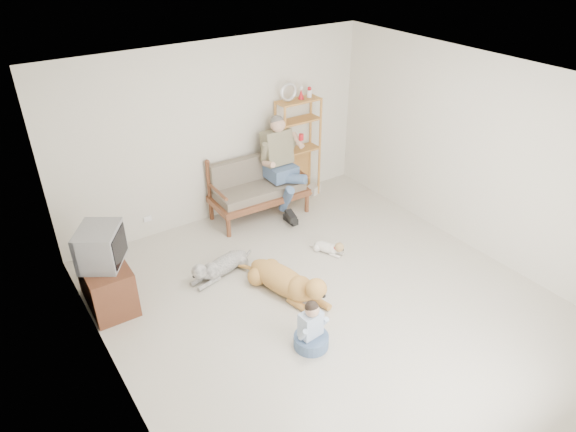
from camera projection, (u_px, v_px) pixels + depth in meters
floor at (329, 304)px, 6.32m from camera, size 5.50×5.50×0.00m
ceiling at (341, 88)px, 4.95m from camera, size 5.50×5.50×0.00m
wall_back at (218, 133)px, 7.60m from camera, size 5.00×0.00×5.00m
wall_front at (574, 367)px, 3.68m from camera, size 5.00×0.00×5.00m
wall_left at (108, 290)px, 4.43m from camera, size 0.00×5.50×5.50m
wall_right at (481, 158)px, 6.85m from camera, size 0.00×5.50×5.50m
loveseat at (257, 186)px, 8.01m from camera, size 1.52×0.75×0.95m
man at (284, 173)px, 7.90m from camera, size 0.59×0.85×1.37m
etagere at (298, 149)px, 8.34m from camera, size 0.75×0.33×1.98m
book_stack at (314, 189)px, 8.83m from camera, size 0.26×0.23×0.14m
tv_stand at (106, 283)px, 6.20m from camera, size 0.52×0.91×0.60m
crt_tv at (101, 246)px, 5.94m from camera, size 0.68×0.71×0.46m
wall_outlet at (148, 219)px, 7.52m from camera, size 0.12×0.02×0.08m
golden_retriever at (288, 282)px, 6.40m from camera, size 0.59×1.48×0.46m
shaggy_dog at (219, 267)px, 6.78m from camera, size 1.09×0.44×0.33m
terrier at (330, 248)px, 7.24m from camera, size 0.30×0.54×0.21m
child at (311, 330)px, 5.61m from camera, size 0.39×0.39×0.62m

